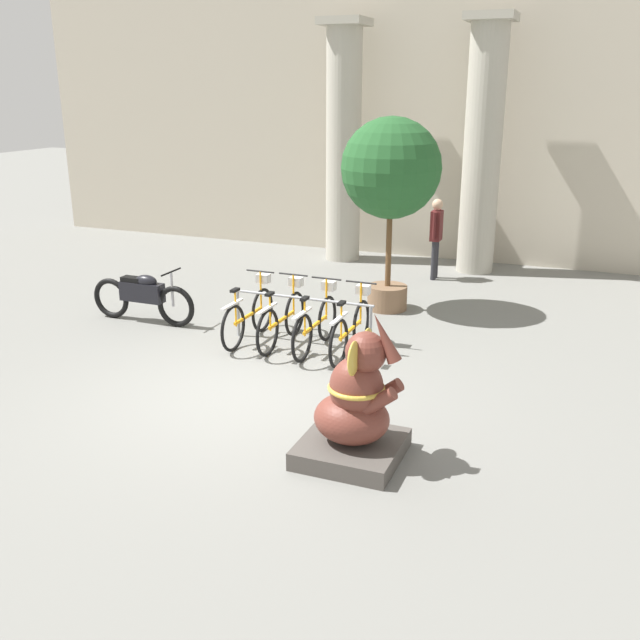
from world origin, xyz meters
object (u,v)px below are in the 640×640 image
object	(u,v)px
motorcycle	(143,296)
person_pedestrian	(436,232)
bicycle_3	(351,328)
bicycle_1	(283,318)
potted_tree	(391,174)
bicycle_0	(249,314)
bicycle_2	(316,323)
elephant_statue	(355,410)

from	to	relation	value
motorcycle	person_pedestrian	distance (m)	6.06
bicycle_3	motorcycle	distance (m)	3.76
bicycle_1	potted_tree	xyz separation A→B (m)	(0.95, 2.37, 1.97)
bicycle_0	person_pedestrian	world-z (taller)	person_pedestrian
bicycle_2	motorcycle	bearing A→B (deg)	177.42
potted_tree	bicycle_0	bearing A→B (deg)	-122.51
bicycle_1	motorcycle	distance (m)	2.63
bicycle_0	bicycle_3	distance (m)	1.70
bicycle_1	elephant_statue	distance (m)	3.67
bicycle_0	elephant_statue	world-z (taller)	elephant_statue
bicycle_2	elephant_statue	size ratio (longest dim) A/B	1.01
bicycle_0	bicycle_1	bearing A→B (deg)	1.15
bicycle_1	motorcycle	bearing A→B (deg)	177.48
bicycle_3	elephant_statue	distance (m)	3.08
bicycle_2	potted_tree	xyz separation A→B (m)	(0.39, 2.40, 1.97)
bicycle_1	person_pedestrian	xyz separation A→B (m)	(1.24, 4.75, 0.57)
bicycle_1	elephant_statue	world-z (taller)	elephant_statue
bicycle_2	bicycle_1	bearing A→B (deg)	177.12
bicycle_0	motorcycle	xyz separation A→B (m)	(-2.06, 0.13, 0.04)
bicycle_0	person_pedestrian	distance (m)	5.13
bicycle_0	elephant_statue	size ratio (longest dim) A/B	1.01
motorcycle	potted_tree	bearing A→B (deg)	32.24
bicycle_0	motorcycle	world-z (taller)	bicycle_0
bicycle_0	motorcycle	size ratio (longest dim) A/B	0.85
bicycle_2	elephant_statue	distance (m)	3.34
bicycle_3	motorcycle	size ratio (longest dim) A/B	0.85
bicycle_2	person_pedestrian	xyz separation A→B (m)	(0.68, 4.78, 0.57)
bicycle_3	person_pedestrian	size ratio (longest dim) A/B	1.03
bicycle_3	bicycle_0	bearing A→B (deg)	178.78
potted_tree	bicycle_2	bearing A→B (deg)	-99.17
bicycle_2	elephant_statue	bearing A→B (deg)	-60.61
bicycle_3	potted_tree	world-z (taller)	potted_tree
person_pedestrian	bicycle_2	bearing A→B (deg)	-98.08
bicycle_1	bicycle_2	world-z (taller)	same
person_pedestrian	bicycle_0	bearing A→B (deg)	-110.81
bicycle_0	elephant_statue	bearing A→B (deg)	-46.55
elephant_statue	person_pedestrian	world-z (taller)	elephant_statue
bicycle_0	bicycle_2	size ratio (longest dim) A/B	1.00
elephant_statue	potted_tree	world-z (taller)	potted_tree
bicycle_0	potted_tree	xyz separation A→B (m)	(1.52, 2.38, 1.97)
bicycle_2	motorcycle	world-z (taller)	bicycle_2
bicycle_0	bicycle_3	size ratio (longest dim) A/B	1.00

